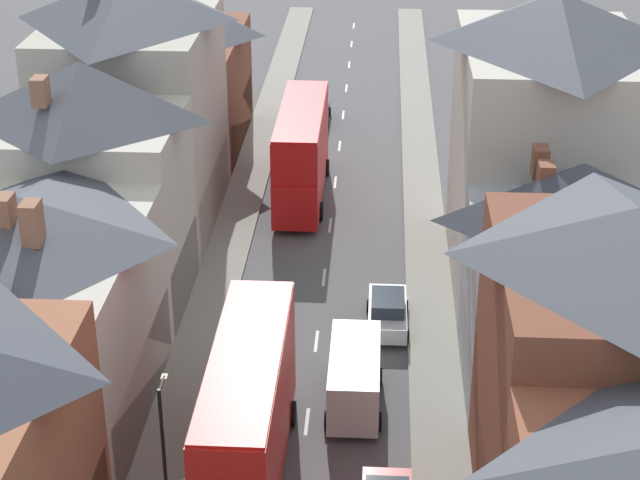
% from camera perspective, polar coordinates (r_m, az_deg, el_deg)
% --- Properties ---
extents(pavement_left, '(2.20, 104.00, 0.14)m').
position_cam_1_polar(pavement_left, '(54.60, -5.02, -0.80)').
color(pavement_left, gray).
rests_on(pavement_left, ground).
extents(pavement_right, '(2.20, 104.00, 0.14)m').
position_cam_1_polar(pavement_right, '(54.13, 5.73, -1.09)').
color(pavement_right, gray).
rests_on(pavement_right, ground).
extents(centre_line_dashes, '(0.14, 97.80, 0.01)m').
position_cam_1_polar(centre_line_dashes, '(52.39, 0.21, -2.00)').
color(centre_line_dashes, silver).
rests_on(centre_line_dashes, ground).
extents(terrace_row_left, '(8.00, 71.97, 13.83)m').
position_cam_1_polar(terrace_row_left, '(40.93, -15.16, -2.81)').
color(terrace_row_left, beige).
rests_on(terrace_row_left, ground).
extents(terrace_row_right, '(8.00, 55.75, 14.43)m').
position_cam_1_polar(terrace_row_right, '(32.54, 16.61, -10.39)').
color(terrace_row_right, '#B2704C').
rests_on(terrace_row_right, ground).
extents(double_decker_bus_lead, '(2.74, 10.80, 5.30)m').
position_cam_1_polar(double_decker_bus_lead, '(37.85, -3.87, -9.20)').
color(double_decker_bus_lead, red).
rests_on(double_decker_bus_lead, ground).
extents(double_decker_bus_mid_street, '(2.74, 10.80, 5.30)m').
position_cam_1_polar(double_decker_bus_mid_street, '(60.17, -0.99, 4.77)').
color(double_decker_bus_mid_street, red).
rests_on(double_decker_bus_mid_street, ground).
extents(car_parked_right_a, '(1.90, 4.18, 1.66)m').
position_cam_1_polar(car_parked_right_a, '(47.89, 3.62, -3.81)').
color(car_parked_right_a, silver).
rests_on(car_parked_right_a, ground).
extents(car_mid_white, '(1.90, 4.22, 1.69)m').
position_cam_1_polar(car_mid_white, '(72.71, -0.23, 6.93)').
color(car_mid_white, black).
rests_on(car_mid_white, ground).
extents(delivery_van, '(2.20, 5.20, 2.41)m').
position_cam_1_polar(delivery_van, '(42.40, 1.86, -7.28)').
color(delivery_van, silver).
rests_on(delivery_van, ground).
extents(street_lamp, '(0.20, 1.12, 5.50)m').
position_cam_1_polar(street_lamp, '(35.95, -8.32, -10.76)').
color(street_lamp, black).
rests_on(street_lamp, ground).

